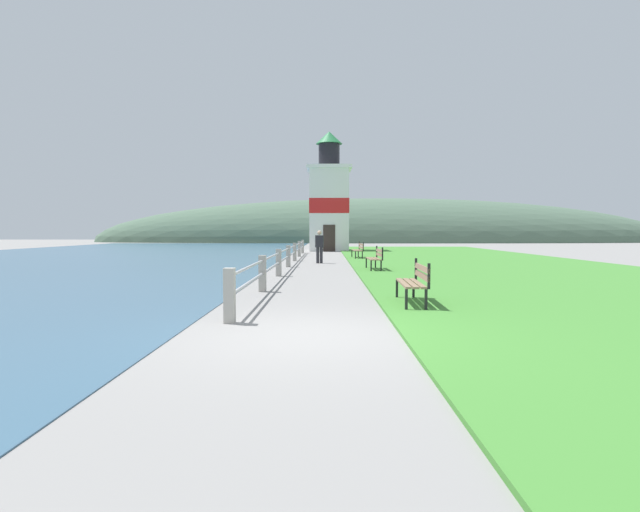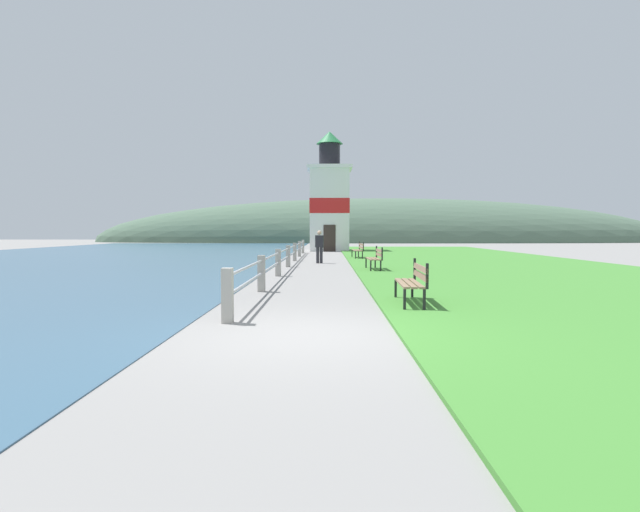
# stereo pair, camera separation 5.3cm
# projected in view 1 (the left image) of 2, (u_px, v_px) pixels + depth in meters

# --- Properties ---
(ground_plane) EXTENTS (160.00, 160.00, 0.00)m
(ground_plane) POSITION_uv_depth(u_px,v_px,m) (305.00, 336.00, 7.39)
(ground_plane) COLOR gray
(grass_verge) EXTENTS (12.00, 47.60, 0.06)m
(grass_verge) POSITION_uv_depth(u_px,v_px,m) (479.00, 264.00, 23.14)
(grass_verge) COLOR #428433
(grass_verge) RESTS_ON ground_plane
(water_strip) EXTENTS (24.00, 76.16, 0.01)m
(water_strip) POSITION_uv_depth(u_px,v_px,m) (24.00, 264.00, 23.40)
(water_strip) COLOR #385B75
(water_strip) RESTS_ON ground_plane
(seawall_railing) EXTENTS (0.18, 26.15, 0.93)m
(seawall_railing) POSITION_uv_depth(u_px,v_px,m) (288.00, 254.00, 21.34)
(seawall_railing) COLOR #A8A399
(seawall_railing) RESTS_ON ground_plane
(park_bench_near) EXTENTS (0.54, 1.81, 0.94)m
(park_bench_near) POSITION_uv_depth(u_px,v_px,m) (415.00, 280.00, 10.29)
(park_bench_near) COLOR #846B51
(park_bench_near) RESTS_ON ground_plane
(park_bench_midway) EXTENTS (0.52, 1.73, 0.94)m
(park_bench_midway) POSITION_uv_depth(u_px,v_px,m) (376.00, 257.00, 19.27)
(park_bench_midway) COLOR #846B51
(park_bench_midway) RESTS_ON ground_plane
(park_bench_far) EXTENTS (0.58, 1.89, 0.94)m
(park_bench_far) POSITION_uv_depth(u_px,v_px,m) (359.00, 249.00, 27.60)
(park_bench_far) COLOR #846B51
(park_bench_far) RESTS_ON ground_plane
(lighthouse) EXTENTS (3.41, 3.41, 9.18)m
(lighthouse) POSITION_uv_depth(u_px,v_px,m) (329.00, 201.00, 38.54)
(lighthouse) COLOR white
(lighthouse) RESTS_ON ground_plane
(person_strolling) EXTENTS (0.41, 0.26, 1.56)m
(person_strolling) POSITION_uv_depth(u_px,v_px,m) (319.00, 246.00, 23.76)
(person_strolling) COLOR #28282D
(person_strolling) RESTS_ON ground_plane
(distant_hillside) EXTENTS (80.00, 16.00, 12.00)m
(distant_hillside) POSITION_uv_depth(u_px,v_px,m) (382.00, 242.00, 68.93)
(distant_hillside) COLOR #4C6651
(distant_hillside) RESTS_ON ground_plane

